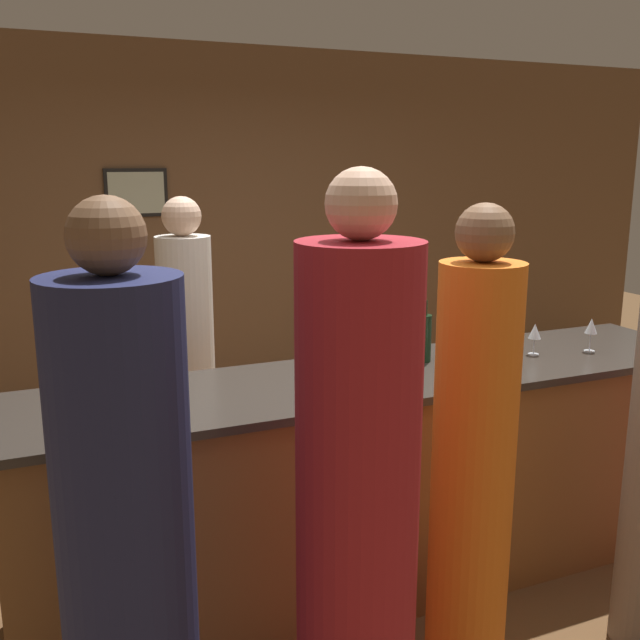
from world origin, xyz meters
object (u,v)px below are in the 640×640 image
bartender (188,378)px  guest_3 (127,548)px  guest_1 (357,506)px  guest_2 (473,467)px  wine_bottle_0 (424,337)px

bartender → guest_3: 1.73m
guest_1 → guest_3: 0.71m
guest_2 → guest_3: (-1.27, -0.09, 0.01)m
guest_3 → guest_2: bearing=4.3°
guest_1 → guest_2: 0.59m
guest_1 → guest_2: size_ratio=1.07×
guest_2 → wine_bottle_0: size_ratio=6.18×
wine_bottle_0 → guest_3: bearing=-149.7°
bartender → guest_2: (0.72, -1.55, 0.01)m
guest_3 → wine_bottle_0: size_ratio=6.37×
guest_2 → wine_bottle_0: guest_2 is taller
guest_2 → guest_3: size_ratio=0.97×
guest_1 → guest_3: (-0.70, 0.09, -0.04)m
guest_1 → guest_3: guest_1 is taller
bartender → guest_1: size_ratio=0.92×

